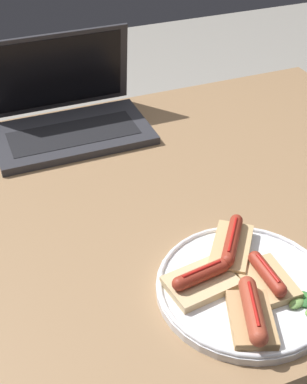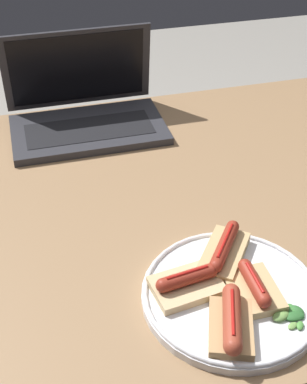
{
  "view_description": "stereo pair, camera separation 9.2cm",
  "coord_description": "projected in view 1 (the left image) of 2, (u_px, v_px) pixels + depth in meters",
  "views": [
    {
      "loc": [
        -0.28,
        -0.77,
        1.42
      ],
      "look_at": [
        0.01,
        -0.04,
        0.84
      ],
      "focal_mm": 50.0,
      "sensor_mm": 36.0,
      "label": 1
    },
    {
      "loc": [
        -0.2,
        -0.79,
        1.42
      ],
      "look_at": [
        0.01,
        -0.04,
        0.84
      ],
      "focal_mm": 50.0,
      "sensor_mm": 36.0,
      "label": 2
    }
  ],
  "objects": [
    {
      "name": "sausage_toast_extra",
      "position": [
        231.0,
        245.0,
        0.9
      ],
      "size": [
        0.12,
        0.13,
        0.04
      ],
      "rotation": [
        0.0,
        0.0,
        4.07
      ],
      "color": "tan",
      "rests_on": "plate"
    },
    {
      "name": "sausage_toast_right",
      "position": [
        252.0,
        314.0,
        0.78
      ],
      "size": [
        0.1,
        0.12,
        0.04
      ],
      "rotation": [
        0.0,
        0.0,
        1.21
      ],
      "color": "tan",
      "rests_on": "plate"
    },
    {
      "name": "salad_pile",
      "position": [
        303.0,
        301.0,
        0.82
      ],
      "size": [
        0.06,
        0.07,
        0.01
      ],
      "color": "#387A33",
      "rests_on": "plate"
    },
    {
      "name": "desk",
      "position": [
        142.0,
        237.0,
        1.09
      ],
      "size": [
        1.32,
        0.88,
        0.78
      ],
      "color": "#93704C",
      "rests_on": "ground_plane"
    },
    {
      "name": "laptop",
      "position": [
        68.0,
        116.0,
        1.24
      ],
      "size": [
        0.36,
        0.23,
        0.21
      ],
      "color": "#2D2D33",
      "rests_on": "desk"
    },
    {
      "name": "sausage_toast_left",
      "position": [
        266.0,
        278.0,
        0.84
      ],
      "size": [
        0.08,
        0.1,
        0.04
      ],
      "rotation": [
        0.0,
        0.0,
        4.7
      ],
      "color": "tan",
      "rests_on": "plate"
    },
    {
      "name": "sausage_toast_middle",
      "position": [
        201.0,
        279.0,
        0.84
      ],
      "size": [
        0.12,
        0.09,
        0.04
      ],
      "rotation": [
        0.0,
        0.0,
        3.28
      ],
      "color": "#D6B784",
      "rests_on": "plate"
    },
    {
      "name": "plate",
      "position": [
        245.0,
        287.0,
        0.85
      ],
      "size": [
        0.28,
        0.28,
        0.02
      ],
      "color": "silver",
      "rests_on": "desk"
    }
  ]
}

